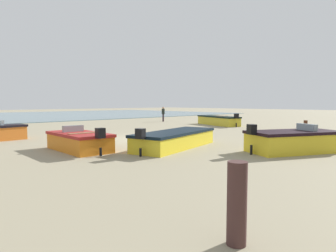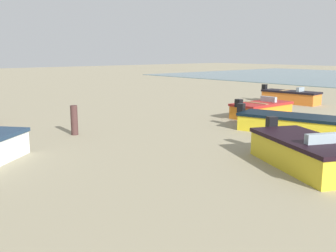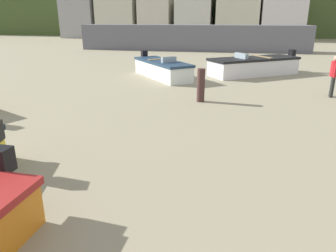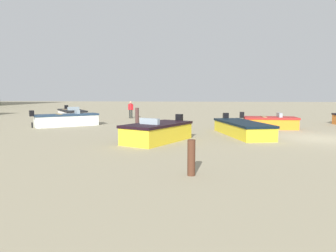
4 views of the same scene
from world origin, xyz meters
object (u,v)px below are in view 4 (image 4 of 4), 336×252
at_px(mooring_post_mid_beach, 137,116).
at_px(beach_walker_distant, 131,108).
at_px(mooring_post_near_water, 191,158).
at_px(boat_yellow_1, 158,132).
at_px(boat_white_0, 72,115).
at_px(boat_yellow_2, 242,128).
at_px(boat_orange_3, 270,123).
at_px(boat_white_6, 67,120).

relative_size(mooring_post_mid_beach, beach_walker_distant, 0.76).
distance_m(mooring_post_near_water, beach_walker_distant, 20.73).
relative_size(mooring_post_near_water, mooring_post_mid_beach, 0.82).
bearing_deg(mooring_post_near_water, boat_yellow_1, 17.19).
height_order(boat_white_0, mooring_post_mid_beach, boat_white_0).
relative_size(boat_white_0, boat_yellow_2, 0.93).
bearing_deg(boat_yellow_1, boat_orange_3, -110.34).
bearing_deg(boat_white_6, boat_yellow_2, 34.75).
xyz_separation_m(boat_white_0, boat_yellow_2, (-8.33, -13.63, -0.09)).
relative_size(boat_yellow_1, boat_white_6, 0.99).
distance_m(boat_yellow_1, boat_orange_3, 9.12).
bearing_deg(boat_orange_3, boat_white_6, -88.25).
relative_size(boat_yellow_1, mooring_post_mid_beach, 3.43).
height_order(mooring_post_near_water, beach_walker_distant, beach_walker_distant).
xyz_separation_m(boat_yellow_1, boat_yellow_2, (2.70, -4.31, -0.07)).
distance_m(boat_yellow_1, beach_walker_distant, 14.55).
bearing_deg(boat_orange_3, mooring_post_mid_beach, -102.70).
height_order(boat_white_6, mooring_post_near_water, boat_white_6).
bearing_deg(beach_walker_distant, boat_orange_3, -21.78).
distance_m(boat_yellow_1, mooring_post_mid_beach, 9.24).
bearing_deg(mooring_post_mid_beach, boat_yellow_2, -129.88).
bearing_deg(boat_yellow_1, boat_white_6, -13.74).
height_order(boat_yellow_1, beach_walker_distant, beach_walker_distant).
bearing_deg(mooring_post_mid_beach, beach_walker_distant, 18.92).
bearing_deg(boat_white_6, mooring_post_mid_beach, 79.65).
bearing_deg(boat_white_6, beach_walker_distant, 120.44).
relative_size(boat_white_6, mooring_post_near_water, 4.20).
relative_size(boat_white_6, mooring_post_mid_beach, 3.46).
relative_size(boat_orange_3, beach_walker_distant, 2.30).
bearing_deg(boat_orange_3, boat_white_0, -104.80).
bearing_deg(boat_yellow_2, beach_walker_distant, -65.74).
height_order(boat_yellow_1, boat_white_6, boat_yellow_1).
bearing_deg(boat_yellow_2, mooring_post_mid_beach, -54.62).
distance_m(boat_white_0, boat_yellow_2, 15.98).
height_order(boat_yellow_2, boat_white_6, boat_white_6).
xyz_separation_m(boat_orange_3, mooring_post_near_water, (-12.20, 4.78, 0.10)).
relative_size(boat_white_0, mooring_post_near_water, 5.02).
distance_m(boat_white_0, boat_yellow_1, 14.44).
distance_m(boat_white_0, beach_walker_distant, 5.43).
bearing_deg(mooring_post_mid_beach, mooring_post_near_water, -162.00).
height_order(mooring_post_near_water, mooring_post_mid_beach, mooring_post_mid_beach).
distance_m(boat_white_6, mooring_post_mid_beach, 5.23).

